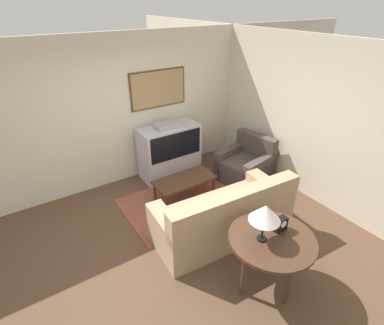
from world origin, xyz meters
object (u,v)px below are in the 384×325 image
(mantel_clock, at_px, (280,224))
(coffee_table, at_px, (185,181))
(tv, at_px, (170,151))
(console_table, at_px, (272,242))
(couch, at_px, (224,217))
(armchair, at_px, (245,166))
(table_lamp, at_px, (265,213))

(mantel_clock, bearing_deg, coffee_table, 91.43)
(tv, relative_size, console_table, 1.16)
(couch, height_order, console_table, couch)
(armchair, relative_size, console_table, 0.99)
(armchair, relative_size, coffee_table, 0.94)
(tv, bearing_deg, console_table, -96.13)
(armchair, bearing_deg, tv, -139.99)
(coffee_table, height_order, console_table, console_table)
(table_lamp, bearing_deg, console_table, -23.65)
(tv, bearing_deg, table_lamp, -98.64)
(table_lamp, bearing_deg, couch, 76.22)
(console_table, distance_m, table_lamp, 0.46)
(armchair, xyz_separation_m, coffee_table, (-1.34, 0.08, 0.07))
(coffee_table, distance_m, console_table, 2.12)
(couch, distance_m, console_table, 1.06)
(couch, bearing_deg, coffee_table, -86.68)
(tv, bearing_deg, mantel_clock, -92.95)
(tv, relative_size, armchair, 1.17)
(couch, distance_m, coffee_table, 1.10)
(couch, relative_size, table_lamp, 4.38)
(console_table, bearing_deg, table_lamp, 156.35)
(tv, distance_m, console_table, 2.98)
(coffee_table, height_order, mantel_clock, mantel_clock)
(tv, height_order, coffee_table, tv)
(table_lamp, bearing_deg, mantel_clock, -0.17)
(console_table, xyz_separation_m, mantel_clock, (0.17, 0.05, 0.16))
(couch, distance_m, table_lamp, 1.25)
(table_lamp, xyz_separation_m, mantel_clock, (0.29, -0.00, -0.29))
(armchair, height_order, coffee_table, armchair)
(console_table, relative_size, table_lamp, 2.11)
(couch, relative_size, console_table, 2.08)
(couch, relative_size, coffee_table, 1.97)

